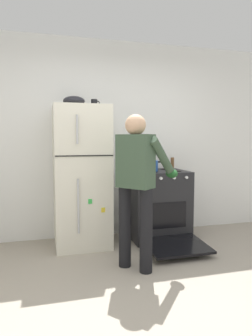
# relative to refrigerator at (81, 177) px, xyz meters

# --- Properties ---
(ground) EXTENTS (8.00, 8.00, 0.00)m
(ground) POSITION_rel_refrigerator_xyz_m (0.46, -1.57, -0.88)
(ground) COLOR #9E9384
(kitchen_wall_back) EXTENTS (6.00, 0.10, 2.70)m
(kitchen_wall_back) POSITION_rel_refrigerator_xyz_m (0.46, 0.38, 0.47)
(kitchen_wall_back) COLOR white
(kitchen_wall_back) RESTS_ON ground
(refrigerator) EXTENTS (0.68, 0.72, 1.76)m
(refrigerator) POSITION_rel_refrigerator_xyz_m (0.00, 0.00, 0.00)
(refrigerator) COLOR silver
(refrigerator) RESTS_ON ground
(stove_range) EXTENTS (0.76, 1.23, 0.93)m
(stove_range) POSITION_rel_refrigerator_xyz_m (1.03, -0.02, -0.43)
(stove_range) COLOR black
(stove_range) RESTS_ON ground
(person_cook) EXTENTS (0.70, 0.72, 1.60)m
(person_cook) POSITION_rel_refrigerator_xyz_m (0.47, -0.88, 0.08)
(person_cook) COLOR black
(person_cook) RESTS_ON ground
(red_pot) EXTENTS (0.36, 0.26, 0.14)m
(red_pot) POSITION_rel_refrigerator_xyz_m (0.87, -0.05, 0.12)
(red_pot) COLOR #19479E
(red_pot) RESTS_ON stove_range
(coffee_mug) EXTENTS (0.11, 0.08, 0.10)m
(coffee_mug) POSITION_rel_refrigerator_xyz_m (0.18, 0.05, 0.93)
(coffee_mug) COLOR black
(coffee_mug) RESTS_ON refrigerator
(pepper_mill) EXTENTS (0.05, 0.05, 0.16)m
(pepper_mill) POSITION_rel_refrigerator_xyz_m (1.33, 0.20, 0.13)
(pepper_mill) COLOR brown
(pepper_mill) RESTS_ON stove_range
(mixing_bowl) EXTENTS (0.27, 0.27, 0.12)m
(mixing_bowl) POSITION_rel_refrigerator_xyz_m (-0.08, 0.00, 0.94)
(mixing_bowl) COLOR black
(mixing_bowl) RESTS_ON refrigerator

